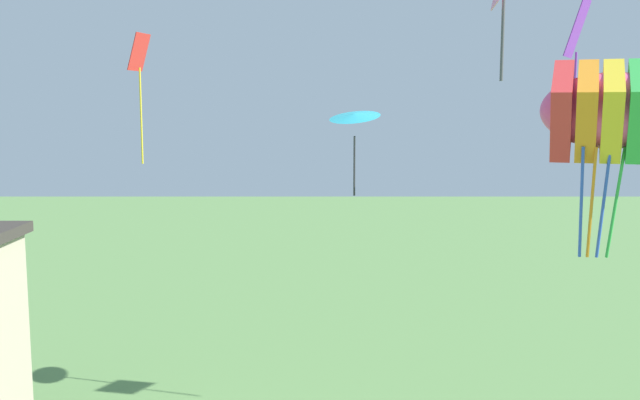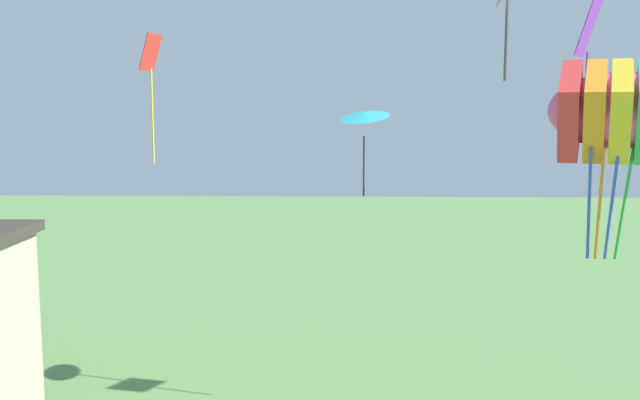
# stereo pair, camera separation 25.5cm
# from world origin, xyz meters

# --- Properties ---
(kite_rainbow_parafoil) EXTENTS (2.95, 2.57, 3.58)m
(kite_rainbow_parafoil) POSITION_xyz_m (5.26, 8.67, 7.91)
(kite_rainbow_parafoil) COLOR #E54C8C
(kite_cyan_delta) EXTENTS (1.73, 1.72, 2.23)m
(kite_cyan_delta) POSITION_xyz_m (0.92, 13.80, 7.75)
(kite_cyan_delta) COLOR #2DB2C6
(kite_purple_streamer) EXTENTS (0.82, 1.04, 2.57)m
(kite_purple_streamer) POSITION_xyz_m (5.83, 12.19, 9.60)
(kite_purple_streamer) COLOR purple
(kite_red_diamond) EXTENTS (0.51, 0.79, 3.46)m
(kite_red_diamond) POSITION_xyz_m (-4.75, 15.09, 8.93)
(kite_red_diamond) COLOR red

